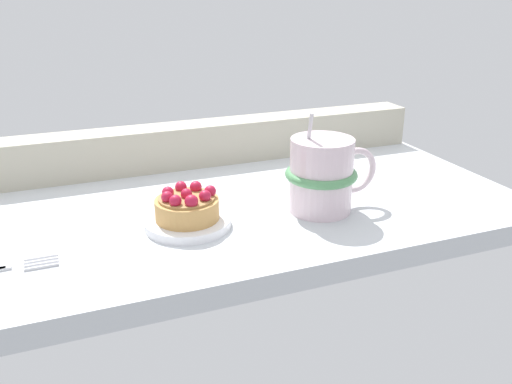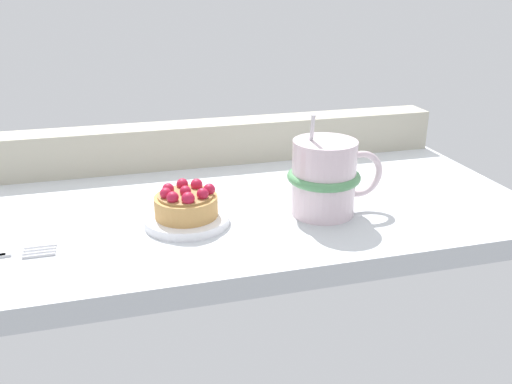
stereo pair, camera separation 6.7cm
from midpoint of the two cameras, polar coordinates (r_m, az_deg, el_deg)
ground_plane at (r=73.66cm, az=-8.70°, el=-2.50°), size 87.47×40.48×2.77cm
window_rail_back at (r=88.13cm, az=-11.48°, el=4.65°), size 85.72×5.66×6.66cm
dessert_plate at (r=67.20cm, az=-10.05°, el=-3.26°), size 10.56×10.56×1.09cm
raspberry_tart at (r=66.30cm, az=-10.17°, el=-1.52°), size 7.75×7.75×4.02cm
coffee_mug at (r=69.49cm, az=4.28°, el=1.76°), size 12.79×9.30×13.26cm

